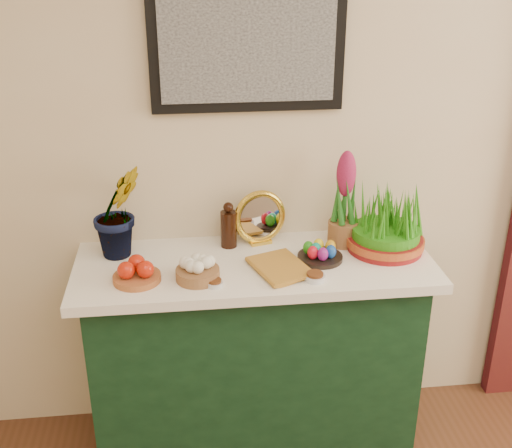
# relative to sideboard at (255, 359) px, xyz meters

# --- Properties ---
(sideboard) EXTENTS (1.30, 0.45, 0.85)m
(sideboard) POSITION_rel_sideboard_xyz_m (0.00, 0.00, 0.00)
(sideboard) COLOR #14381E
(sideboard) RESTS_ON ground
(tablecloth) EXTENTS (1.40, 0.55, 0.04)m
(tablecloth) POSITION_rel_sideboard_xyz_m (0.00, 0.00, 0.45)
(tablecloth) COLOR white
(tablecloth) RESTS_ON sideboard
(hyacinth_green) EXTENTS (0.32, 0.30, 0.49)m
(hyacinth_green) POSITION_rel_sideboard_xyz_m (-0.52, 0.12, 0.71)
(hyacinth_green) COLOR #26701F
(hyacinth_green) RESTS_ON tablecloth
(apple_bowl) EXTENTS (0.20, 0.20, 0.09)m
(apple_bowl) POSITION_rel_sideboard_xyz_m (-0.45, -0.11, 0.50)
(apple_bowl) COLOR #A2562B
(apple_bowl) RESTS_ON tablecloth
(garlic_basket) EXTENTS (0.20, 0.20, 0.09)m
(garlic_basket) POSITION_rel_sideboard_xyz_m (-0.23, -0.12, 0.50)
(garlic_basket) COLOR #92603B
(garlic_basket) RESTS_ON tablecloth
(vinegar_cruet) EXTENTS (0.07, 0.07, 0.19)m
(vinegar_cruet) POSITION_rel_sideboard_xyz_m (-0.09, 0.14, 0.55)
(vinegar_cruet) COLOR black
(vinegar_cruet) RESTS_ON tablecloth
(mirror) EXTENTS (0.23, 0.11, 0.23)m
(mirror) POSITION_rel_sideboard_xyz_m (0.04, 0.17, 0.57)
(mirror) COLOR gold
(mirror) RESTS_ON tablecloth
(book) EXTENTS (0.24, 0.28, 0.03)m
(book) POSITION_rel_sideboard_xyz_m (0.00, -0.12, 0.48)
(book) COLOR #AF7827
(book) RESTS_ON tablecloth
(spice_dish_left) EXTENTS (0.06, 0.06, 0.03)m
(spice_dish_left) POSITION_rel_sideboard_xyz_m (-0.17, -0.18, 0.48)
(spice_dish_left) COLOR silver
(spice_dish_left) RESTS_ON tablecloth
(spice_dish_right) EXTENTS (0.08, 0.08, 0.03)m
(spice_dish_right) POSITION_rel_sideboard_xyz_m (0.20, -0.18, 0.48)
(spice_dish_right) COLOR silver
(spice_dish_right) RESTS_ON tablecloth
(egg_plate) EXTENTS (0.18, 0.18, 0.07)m
(egg_plate) POSITION_rel_sideboard_xyz_m (0.26, -0.02, 0.49)
(egg_plate) COLOR black
(egg_plate) RESTS_ON tablecloth
(hyacinth_pink) EXTENTS (0.12, 0.12, 0.40)m
(hyacinth_pink) POSITION_rel_sideboard_xyz_m (0.38, 0.11, 0.64)
(hyacinth_pink) COLOR #8F5C33
(hyacinth_pink) RESTS_ON tablecloth
(wheatgrass_sabzeh) EXTENTS (0.31, 0.31, 0.26)m
(wheatgrass_sabzeh) POSITION_rel_sideboard_xyz_m (0.54, 0.04, 0.58)
(wheatgrass_sabzeh) COLOR maroon
(wheatgrass_sabzeh) RESTS_ON tablecloth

